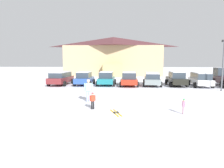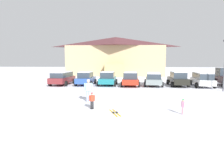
% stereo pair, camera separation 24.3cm
% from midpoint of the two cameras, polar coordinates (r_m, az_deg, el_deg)
% --- Properties ---
extents(ground, '(160.00, 160.00, 0.00)m').
position_cam_midpoint_polar(ground, '(9.12, 5.94, -13.00)').
color(ground, white).
extents(ski_lodge, '(19.60, 11.97, 7.84)m').
position_cam_midpoint_polar(ski_lodge, '(42.21, 0.23, 8.04)').
color(ski_lodge, tan).
rests_on(ski_lodge, ground).
extents(parked_maroon_van, '(2.49, 4.75, 1.63)m').
position_cam_midpoint_polar(parked_maroon_van, '(25.79, -14.66, 1.73)').
color(parked_maroon_van, maroon).
rests_on(parked_maroon_van, ground).
extents(parked_blue_hatchback, '(2.23, 4.27, 1.65)m').
position_cam_midpoint_polar(parked_blue_hatchback, '(25.04, -8.16, 1.61)').
color(parked_blue_hatchback, '#2A4D97').
rests_on(parked_blue_hatchback, ground).
extents(parked_teal_hatchback, '(2.28, 4.07, 1.69)m').
position_cam_midpoint_polar(parked_teal_hatchback, '(24.56, -1.87, 1.60)').
color(parked_teal_hatchback, '#1B717B').
rests_on(parked_teal_hatchback, ground).
extents(parked_red_sedan, '(2.31, 4.43, 1.67)m').
position_cam_midpoint_polar(parked_red_sedan, '(24.08, 4.64, 1.47)').
color(parked_red_sedan, red).
rests_on(parked_red_sedan, ground).
extents(parked_grey_wagon, '(2.54, 4.81, 1.56)m').
position_cam_midpoint_polar(parked_grey_wagon, '(24.72, 11.10, 1.54)').
color(parked_grey_wagon, gray).
rests_on(parked_grey_wagon, ground).
extents(parked_black_sedan, '(2.14, 4.26, 1.72)m').
position_cam_midpoint_polar(parked_black_sedan, '(25.14, 17.64, 1.44)').
color(parked_black_sedan, black).
rests_on(parked_black_sedan, ground).
extents(parked_white_suv, '(2.42, 4.84, 1.64)m').
position_cam_midpoint_polar(parked_white_suv, '(25.64, 23.68, 1.36)').
color(parked_white_suv, white).
rests_on(parked_white_suv, ground).
extents(skier_child_in_red_jacket, '(0.35, 0.25, 1.05)m').
position_cam_midpoint_polar(skier_child_in_red_jacket, '(12.70, -6.12, -4.54)').
color(skier_child_in_red_jacket, black).
rests_on(skier_child_in_red_jacket, ground).
extents(skier_child_in_pink_snowsuit, '(0.16, 0.33, 0.89)m').
position_cam_midpoint_polar(skier_child_in_pink_snowsuit, '(12.13, 19.25, -5.85)').
color(skier_child_in_pink_snowsuit, '#EEAEBF').
rests_on(skier_child_in_pink_snowsuit, ground).
extents(skier_adult_in_blue_parka, '(0.61, 0.30, 1.67)m').
position_cam_midpoint_polar(skier_adult_in_blue_parka, '(14.88, -7.22, -1.50)').
color(skier_adult_in_blue_parka, '#97AAD0').
rests_on(skier_adult_in_blue_parka, ground).
extents(pair_of_skis, '(0.80, 1.63, 0.08)m').
position_cam_midpoint_polar(pair_of_skis, '(11.81, 0.52, -8.22)').
color(pair_of_skis, gold).
rests_on(pair_of_skis, ground).
extents(lamp_post, '(0.44, 0.24, 5.05)m').
position_cam_midpoint_polar(lamp_post, '(22.59, 28.89, 5.45)').
color(lamp_post, '#515459').
rests_on(lamp_post, ground).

